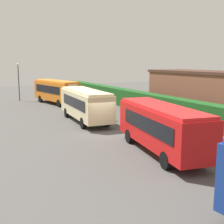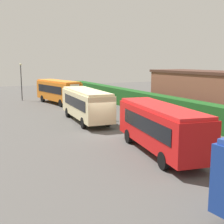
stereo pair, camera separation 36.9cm
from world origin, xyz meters
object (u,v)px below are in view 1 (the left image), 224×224
(bus_cream, at_px, (85,103))
(bus_orange, at_px, (56,91))
(lamppost, at_px, (19,77))
(bus_red, at_px, (161,126))
(person_left, at_px, (109,112))

(bus_cream, bearing_deg, bus_orange, -0.31)
(bus_orange, distance_m, lamppost, 7.33)
(bus_cream, relative_size, lamppost, 1.73)
(bus_red, relative_size, person_left, 5.72)
(bus_cream, distance_m, lamppost, 19.70)
(bus_orange, distance_m, person_left, 14.35)
(lamppost, bearing_deg, bus_red, 7.24)
(bus_orange, xyz_separation_m, bus_cream, (13.49, -0.84, -0.06))
(person_left, relative_size, lamppost, 0.29)
(bus_orange, height_order, bus_red, bus_orange)
(lamppost, bearing_deg, person_left, 15.17)
(person_left, bearing_deg, bus_red, -160.84)
(lamppost, bearing_deg, bus_cream, 9.53)
(bus_cream, xyz_separation_m, person_left, (0.76, 2.20, -0.95))
(bus_cream, bearing_deg, lamppost, 12.79)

